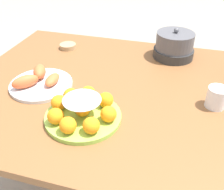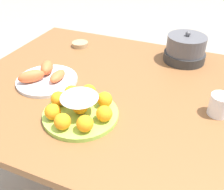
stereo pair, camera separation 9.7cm
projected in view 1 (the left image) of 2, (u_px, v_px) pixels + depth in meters
name	position (u px, v px, depth m)	size (l,w,h in m)	color
dining_table	(136.00, 108.00, 1.11)	(1.45, 1.00, 0.76)	brown
cake_plate	(82.00, 111.00, 0.90)	(0.27, 0.27, 0.09)	#99CC4C
sauce_bowl	(68.00, 46.00, 1.40)	(0.09, 0.09, 0.02)	tan
seafood_platter	(40.00, 81.00, 1.08)	(0.26, 0.26, 0.07)	silver
cup_far	(217.00, 97.00, 0.96)	(0.07, 0.07, 0.08)	white
warming_pot	(174.00, 46.00, 1.28)	(0.20, 0.20, 0.15)	#2D2D2D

